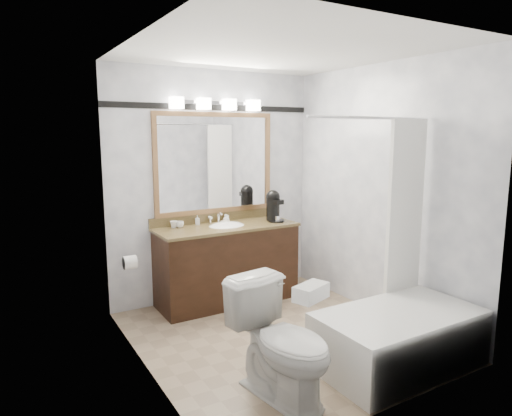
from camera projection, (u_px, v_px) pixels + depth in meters
name	position (u px, v px, depth m)	size (l,w,h in m)	color
room	(279.00, 201.00, 3.95)	(2.42, 2.62, 2.52)	gray
vanity	(227.00, 262.00, 4.94)	(1.53, 0.58, 0.97)	black
mirror	(215.00, 163.00, 4.99)	(1.40, 0.04, 1.10)	#966B43
vanity_light_bar	(216.00, 104.00, 4.84)	(1.02, 0.14, 0.12)	silver
accent_stripe	(214.00, 107.00, 4.91)	(2.40, 0.01, 0.06)	black
bathtub	(399.00, 331.00, 3.62)	(1.30, 0.75, 1.96)	white
tp_roll	(130.00, 262.00, 4.03)	(0.12, 0.12, 0.11)	white
toilet	(282.00, 342.00, 3.14)	(0.46, 0.80, 0.82)	white
tissue_box	(311.00, 292.00, 2.81)	(0.23, 0.13, 0.10)	white
coffee_maker	(273.00, 205.00, 5.09)	(0.18, 0.23, 0.35)	black
cup_left	(180.00, 225.00, 4.76)	(0.09, 0.09, 0.07)	white
cup_right	(174.00, 224.00, 4.76)	(0.08, 0.08, 0.07)	white
soap_bottle_a	(197.00, 220.00, 4.91)	(0.05, 0.05, 0.10)	white
soap_bottle_b	(226.00, 218.00, 5.04)	(0.07, 0.07, 0.09)	white
soap_bar	(225.00, 222.00, 5.00)	(0.09, 0.06, 0.03)	beige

